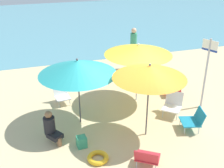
{
  "coord_description": "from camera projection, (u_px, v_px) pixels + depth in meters",
  "views": [
    {
      "loc": [
        -2.63,
        -6.14,
        4.56
      ],
      "look_at": [
        -0.2,
        1.56,
        0.7
      ],
      "focal_mm": 45.25,
      "sensor_mm": 36.0,
      "label": 1
    }
  ],
  "objects": [
    {
      "name": "beach_chair_c",
      "position": [
        147.0,
        157.0,
        6.36
      ],
      "size": [
        0.73,
        0.72,
        0.59
      ],
      "rotation": [
        0.0,
        0.0,
        0.97
      ],
      "color": "red",
      "rests_on": "ground_plane"
    },
    {
      "name": "sea_water",
      "position": [
        63.0,
        22.0,
        19.65
      ],
      "size": [
        40.0,
        16.0,
        0.01
      ],
      "primitive_type": "cube",
      "color": "#5693A3",
      "rests_on": "ground_plane"
    },
    {
      "name": "beach_chair_f",
      "position": [
        62.0,
        94.0,
        9.16
      ],
      "size": [
        0.52,
        0.59,
        0.57
      ],
      "rotation": [
        0.0,
        0.0,
        -1.44
      ],
      "color": "white",
      "rests_on": "ground_plane"
    },
    {
      "name": "beach_bag",
      "position": [
        82.0,
        142.0,
        7.16
      ],
      "size": [
        0.25,
        0.25,
        0.3
      ],
      "primitive_type": "cube",
      "rotation": [
        0.0,
        0.0,
        4.79
      ],
      "color": "#389970",
      "rests_on": "ground_plane"
    },
    {
      "name": "beach_chair_d",
      "position": [
        138.0,
        75.0,
        10.59
      ],
      "size": [
        0.68,
        0.73,
        0.56
      ],
      "rotation": [
        0.0,
        0.0,
        -2.01
      ],
      "color": "teal",
      "rests_on": "ground_plane"
    },
    {
      "name": "umbrella_orange",
      "position": [
        150.0,
        72.0,
        6.91
      ],
      "size": [
        1.85,
        1.85,
        2.07
      ],
      "color": "#4C4C51",
      "rests_on": "ground_plane"
    },
    {
      "name": "person_a",
      "position": [
        133.0,
        48.0,
        11.61
      ],
      "size": [
        0.27,
        0.27,
        1.73
      ],
      "rotation": [
        0.0,
        0.0,
        2.88
      ],
      "color": "#389970",
      "rests_on": "ground_plane"
    },
    {
      "name": "swim_ring",
      "position": [
        98.0,
        158.0,
        6.74
      ],
      "size": [
        0.52,
        0.52,
        0.12
      ],
      "primitive_type": "torus",
      "color": "yellow",
      "rests_on": "ground_plane"
    },
    {
      "name": "warning_sign",
      "position": [
        207.0,
        65.0,
        8.43
      ],
      "size": [
        0.23,
        0.45,
        2.25
      ],
      "rotation": [
        0.0,
        0.0,
        0.44
      ],
      "color": "#ADADB2",
      "rests_on": "ground_plane"
    },
    {
      "name": "beach_chair_a",
      "position": [
        194.0,
        119.0,
        7.77
      ],
      "size": [
        0.7,
        0.68,
        0.61
      ],
      "rotation": [
        0.0,
        0.0,
        2.89
      ],
      "color": "teal",
      "rests_on": "ground_plane"
    },
    {
      "name": "umbrella_teal",
      "position": [
        78.0,
        67.0,
        7.51
      ],
      "size": [
        2.12,
        2.12,
        1.98
      ],
      "color": "#4C4C51",
      "rests_on": "ground_plane"
    },
    {
      "name": "beach_chair_b",
      "position": [
        175.0,
        87.0,
        9.68
      ],
      "size": [
        0.7,
        0.67,
        0.61
      ],
      "rotation": [
        0.0,
        0.0,
        2.92
      ],
      "color": "red",
      "rests_on": "ground_plane"
    },
    {
      "name": "beach_chair_e",
      "position": [
        173.0,
        104.0,
        8.52
      ],
      "size": [
        0.79,
        0.8,
        0.67
      ],
      "rotation": [
        0.0,
        0.0,
        -2.3
      ],
      "color": "white",
      "rests_on": "ground_plane"
    },
    {
      "name": "ground_plane",
      "position": [
        135.0,
        128.0,
        7.96
      ],
      "size": [
        40.0,
        40.0,
        0.0
      ],
      "primitive_type": "plane",
      "color": "#D3BC8C"
    },
    {
      "name": "umbrella_yellow",
      "position": [
        138.0,
        50.0,
        8.72
      ],
      "size": [
        2.13,
        2.13,
        1.97
      ],
      "color": "silver",
      "rests_on": "ground_plane"
    },
    {
      "name": "person_b",
      "position": [
        51.0,
        127.0,
        7.22
      ],
      "size": [
        0.47,
        0.53,
        0.9
      ],
      "rotation": [
        0.0,
        0.0,
        5.3
      ],
      "color": "black",
      "rests_on": "ground_plane"
    }
  ]
}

